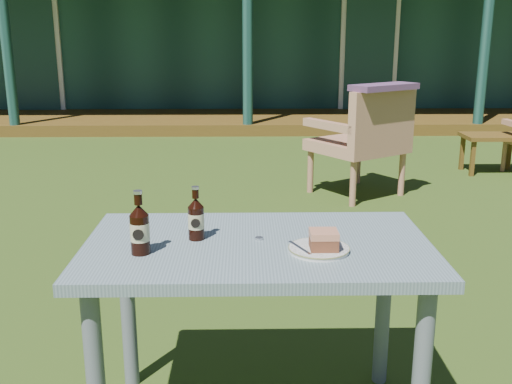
{
  "coord_description": "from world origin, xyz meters",
  "views": [
    {
      "loc": [
        -0.04,
        -3.56,
        1.43
      ],
      "look_at": [
        0.0,
        -1.3,
        0.82
      ],
      "focal_mm": 42.0,
      "sensor_mm": 36.0,
      "label": 1
    }
  ],
  "objects_px": {
    "armchair_left": "(365,137)",
    "cake_slice": "(324,240)",
    "cafe_table": "(258,270)",
    "cola_bottle_far": "(140,229)",
    "cola_bottle_near": "(196,218)",
    "plate": "(319,249)",
    "side_table": "(493,140)"
  },
  "relations": [
    {
      "from": "cola_bottle_near",
      "to": "side_table",
      "type": "height_order",
      "value": "cola_bottle_near"
    },
    {
      "from": "plate",
      "to": "side_table",
      "type": "distance_m",
      "value": 4.77
    },
    {
      "from": "cafe_table",
      "to": "side_table",
      "type": "relative_size",
      "value": 2.0
    },
    {
      "from": "cafe_table",
      "to": "cola_bottle_far",
      "type": "xyz_separation_m",
      "value": [
        -0.39,
        -0.1,
        0.19
      ]
    },
    {
      "from": "armchair_left",
      "to": "cake_slice",
      "type": "bearing_deg",
      "value": -103.51
    },
    {
      "from": "cafe_table",
      "to": "side_table",
      "type": "height_order",
      "value": "cafe_table"
    },
    {
      "from": "cafe_table",
      "to": "side_table",
      "type": "bearing_deg",
      "value": 58.36
    },
    {
      "from": "cake_slice",
      "to": "cola_bottle_near",
      "type": "relative_size",
      "value": 0.48
    },
    {
      "from": "cola_bottle_near",
      "to": "armchair_left",
      "type": "height_order",
      "value": "armchair_left"
    },
    {
      "from": "plate",
      "to": "cola_bottle_near",
      "type": "distance_m",
      "value": 0.44
    },
    {
      "from": "cola_bottle_near",
      "to": "cafe_table",
      "type": "bearing_deg",
      "value": -10.19
    },
    {
      "from": "cola_bottle_near",
      "to": "armchair_left",
      "type": "relative_size",
      "value": 0.2
    },
    {
      "from": "cola_bottle_near",
      "to": "side_table",
      "type": "distance_m",
      "value": 4.88
    },
    {
      "from": "cake_slice",
      "to": "armchair_left",
      "type": "relative_size",
      "value": 0.1
    },
    {
      "from": "cafe_table",
      "to": "cola_bottle_near",
      "type": "distance_m",
      "value": 0.28
    },
    {
      "from": "cake_slice",
      "to": "cola_bottle_near",
      "type": "height_order",
      "value": "cola_bottle_near"
    },
    {
      "from": "cake_slice",
      "to": "plate",
      "type": "bearing_deg",
      "value": 135.62
    },
    {
      "from": "cake_slice",
      "to": "cola_bottle_near",
      "type": "bearing_deg",
      "value": 161.74
    },
    {
      "from": "cafe_table",
      "to": "cake_slice",
      "type": "relative_size",
      "value": 13.04
    },
    {
      "from": "cafe_table",
      "to": "cola_bottle_near",
      "type": "relative_size",
      "value": 6.28
    },
    {
      "from": "cola_bottle_far",
      "to": "cake_slice",
      "type": "bearing_deg",
      "value": -0.37
    },
    {
      "from": "cake_slice",
      "to": "cola_bottle_near",
      "type": "distance_m",
      "value": 0.45
    },
    {
      "from": "cola_bottle_near",
      "to": "cola_bottle_far",
      "type": "relative_size",
      "value": 0.89
    },
    {
      "from": "cafe_table",
      "to": "armchair_left",
      "type": "height_order",
      "value": "armchair_left"
    },
    {
      "from": "plate",
      "to": "side_table",
      "type": "bearing_deg",
      "value": 61.0
    },
    {
      "from": "plate",
      "to": "armchair_left",
      "type": "xyz_separation_m",
      "value": [
        0.8,
        3.27,
        -0.19
      ]
    },
    {
      "from": "cola_bottle_near",
      "to": "side_table",
      "type": "xyz_separation_m",
      "value": [
        2.72,
        4.03,
        -0.46
      ]
    },
    {
      "from": "plate",
      "to": "cola_bottle_near",
      "type": "height_order",
      "value": "cola_bottle_near"
    },
    {
      "from": "cola_bottle_far",
      "to": "side_table",
      "type": "distance_m",
      "value": 5.09
    },
    {
      "from": "side_table",
      "to": "cola_bottle_near",
      "type": "bearing_deg",
      "value": -124.03
    },
    {
      "from": "cake_slice",
      "to": "cola_bottle_near",
      "type": "xyz_separation_m",
      "value": [
        -0.43,
        0.14,
        0.03
      ]
    },
    {
      "from": "cola_bottle_far",
      "to": "cafe_table",
      "type": "bearing_deg",
      "value": 14.41
    }
  ]
}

